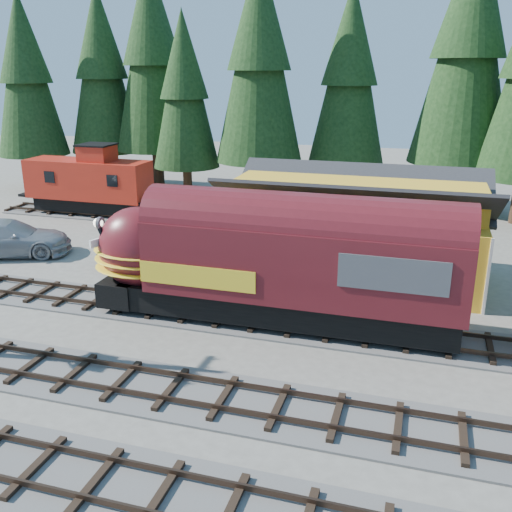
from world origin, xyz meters
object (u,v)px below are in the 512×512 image
(caboose, at_px, (89,182))
(pickup_truck_b, at_px, (7,238))
(depot, at_px, (355,220))
(locomotive, at_px, (262,266))
(pickup_truck_a, at_px, (155,253))

(caboose, distance_m, pickup_truck_b, 9.59)
(caboose, bearing_deg, depot, -20.95)
(depot, bearing_deg, pickup_truck_b, -174.07)
(locomotive, xyz_separation_m, pickup_truck_b, (-16.16, 4.53, -1.47))
(caboose, bearing_deg, pickup_truck_b, -86.46)
(caboose, relative_size, pickup_truck_a, 1.56)
(depot, distance_m, caboose, 20.99)
(depot, xyz_separation_m, locomotive, (-2.85, -6.50, -0.50))
(depot, bearing_deg, caboose, 159.05)
(depot, relative_size, caboose, 1.44)
(pickup_truck_a, bearing_deg, caboose, 37.29)
(locomotive, bearing_deg, caboose, 140.10)
(locomotive, height_order, pickup_truck_a, locomotive)
(locomotive, distance_m, caboose, 21.83)
(depot, height_order, caboose, depot)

